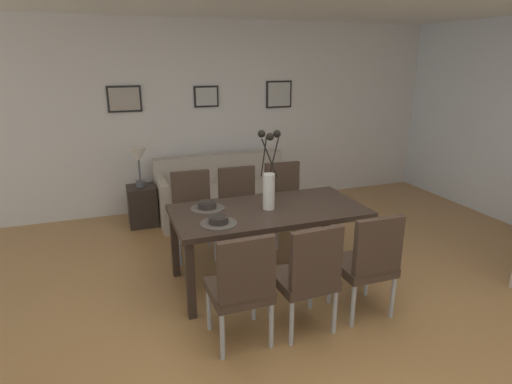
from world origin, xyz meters
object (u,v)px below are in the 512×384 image
object	(u,v)px
dining_chair_far_left	(308,273)
framed_picture_center	(206,97)
centerpiece_vase	(269,180)
bowl_near_left	(219,219)
dining_chair_near_right	(193,210)
side_table	(143,206)
dining_chair_mid_right	(285,198)
dining_chair_mid_left	(368,260)
dining_chair_far_right	(240,205)
dining_table	(269,216)
bowl_near_right	(207,204)
framed_picture_left	(124,99)
framed_picture_right	(279,94)
sofa	(225,196)
table_lamp	(138,158)
dining_chair_near_left	(242,284)

from	to	relation	value
dining_chair_far_left	framed_picture_center	xyz separation A→B (m)	(0.02, 3.26, 1.07)
centerpiece_vase	bowl_near_left	size ratio (longest dim) A/B	4.32
dining_chair_near_right	side_table	size ratio (longest dim) A/B	1.77
dining_chair_mid_right	framed_picture_center	bearing A→B (deg)	109.78
dining_chair_mid_left	dining_chair_mid_right	size ratio (longest dim) A/B	1.00
dining_chair_near_right	framed_picture_center	size ratio (longest dim) A/B	2.67
dining_chair_far_right	dining_chair_mid_right	distance (m)	0.57
dining_chair_near_right	dining_chair_far_left	bearing A→B (deg)	-72.57
dining_table	bowl_near_right	distance (m)	0.59
centerpiece_vase	framed_picture_left	size ratio (longest dim) A/B	1.70
bowl_near_right	framed_picture_right	xyz separation A→B (m)	(1.63, 2.18, 0.80)
dining_chair_near_right	dining_chair_far_left	distance (m)	1.80
bowl_near_left	framed_picture_right	size ratio (longest dim) A/B	0.43
dining_chair_far_right	side_table	world-z (taller)	dining_chair_far_right
sofa	table_lamp	world-z (taller)	table_lamp
dining_chair_far_left	table_lamp	xyz separation A→B (m)	(-0.99, 2.78, 0.38)
dining_chair_far_left	dining_chair_near_left	bearing A→B (deg)	178.73
dining_chair_near_right	side_table	distance (m)	1.19
table_lamp	framed_picture_center	world-z (taller)	framed_picture_center
dining_chair_far_right	centerpiece_vase	distance (m)	0.97
bowl_near_right	framed_picture_center	distance (m)	2.38
dining_chair_far_left	side_table	size ratio (longest dim) A/B	1.77
centerpiece_vase	sofa	distance (m)	2.02
dining_chair_near_left	side_table	xyz separation A→B (m)	(-0.46, 2.77, -0.25)
table_lamp	framed_picture_right	world-z (taller)	framed_picture_right
dining_chair_near_right	dining_chair_mid_right	size ratio (longest dim) A/B	1.00
side_table	framed_picture_right	bearing A→B (deg)	12.71
dining_table	sofa	bearing A→B (deg)	86.96
sofa	framed_picture_right	distance (m)	1.71
sofa	framed_picture_right	size ratio (longest dim) A/B	4.63
dining_chair_mid_left	bowl_near_right	bearing A→B (deg)	136.11
dining_table	side_table	distance (m)	2.19
dining_chair_near_left	dining_chair_near_right	bearing A→B (deg)	90.24
dining_chair_near_right	dining_chair_far_left	xyz separation A→B (m)	(0.54, -1.71, 0.00)
dining_table	framed_picture_right	distance (m)	2.77
dining_chair_mid_right	centerpiece_vase	distance (m)	1.14
dining_table	dining_chair_far_left	xyz separation A→B (m)	(-0.02, -0.88, -0.15)
dining_chair_mid_left	bowl_near_right	size ratio (longest dim) A/B	5.41
dining_chair_far_left	framed_picture_left	size ratio (longest dim) A/B	2.13
dining_chair_near_right	dining_chair_far_right	bearing A→B (deg)	-0.76
dining_chair_near_left	dining_table	bearing A→B (deg)	57.66
framed_picture_left	framed_picture_right	world-z (taller)	framed_picture_right
dining_chair_near_left	dining_chair_far_left	xyz separation A→B (m)	(0.53, -0.01, 0.00)
dining_chair_near_left	dining_chair_far_left	bearing A→B (deg)	-1.27
bowl_near_left	sofa	world-z (taller)	bowl_near_left
centerpiece_vase	bowl_near_left	distance (m)	0.63
table_lamp	bowl_near_left	bearing A→B (deg)	-77.41
dining_chair_near_right	bowl_near_right	size ratio (longest dim) A/B	5.41
dining_chair_mid_right	dining_chair_near_left	bearing A→B (deg)	-122.41
dining_table	dining_chair_near_left	size ratio (longest dim) A/B	1.96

